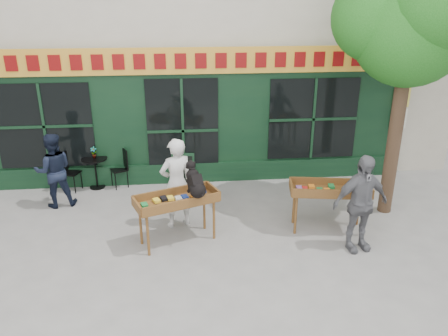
{
  "coord_description": "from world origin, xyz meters",
  "views": [
    {
      "loc": [
        -0.05,
        -7.84,
        4.33
      ],
      "look_at": [
        0.81,
        0.5,
        1.06
      ],
      "focal_mm": 35.0,
      "sensor_mm": 36.0,
      "label": 1
    }
  ],
  "objects_px": {
    "book_cart_center": "(177,202)",
    "woman": "(177,183)",
    "book_cart_right": "(330,192)",
    "man_left": "(54,171)",
    "dog": "(195,179)",
    "bistro_table": "(95,167)",
    "man_right": "(360,204)"
  },
  "relations": [
    {
      "from": "book_cart_center",
      "to": "bistro_table",
      "type": "height_order",
      "value": "book_cart_center"
    },
    {
      "from": "dog",
      "to": "woman",
      "type": "height_order",
      "value": "woman"
    },
    {
      "from": "dog",
      "to": "man_right",
      "type": "height_order",
      "value": "man_right"
    },
    {
      "from": "woman",
      "to": "book_cart_right",
      "type": "distance_m",
      "value": 3.0
    },
    {
      "from": "book_cart_center",
      "to": "book_cart_right",
      "type": "relative_size",
      "value": 1.03
    },
    {
      "from": "book_cart_center",
      "to": "bistro_table",
      "type": "bearing_deg",
      "value": 104.45
    },
    {
      "from": "book_cart_center",
      "to": "woman",
      "type": "xyz_separation_m",
      "value": [
        0.0,
        0.65,
        0.1
      ]
    },
    {
      "from": "book_cart_right",
      "to": "bistro_table",
      "type": "bearing_deg",
      "value": 161.95
    },
    {
      "from": "dog",
      "to": "woman",
      "type": "relative_size",
      "value": 0.33
    },
    {
      "from": "book_cart_right",
      "to": "book_cart_center",
      "type": "bearing_deg",
      "value": -167.23
    },
    {
      "from": "dog",
      "to": "book_cart_right",
      "type": "relative_size",
      "value": 0.38
    },
    {
      "from": "woman",
      "to": "man_right",
      "type": "height_order",
      "value": "woman"
    },
    {
      "from": "book_cart_right",
      "to": "man_left",
      "type": "height_order",
      "value": "man_left"
    },
    {
      "from": "woman",
      "to": "book_cart_right",
      "type": "relative_size",
      "value": 1.16
    },
    {
      "from": "dog",
      "to": "bistro_table",
      "type": "bearing_deg",
      "value": 108.5
    },
    {
      "from": "woman",
      "to": "man_left",
      "type": "bearing_deg",
      "value": -45.18
    },
    {
      "from": "dog",
      "to": "book_cart_right",
      "type": "xyz_separation_m",
      "value": [
        2.61,
        0.22,
        -0.47
      ]
    },
    {
      "from": "book_cart_center",
      "to": "dog",
      "type": "bearing_deg",
      "value": -29.27
    },
    {
      "from": "book_cart_center",
      "to": "dog",
      "type": "height_order",
      "value": "dog"
    },
    {
      "from": "dog",
      "to": "bistro_table",
      "type": "distance_m",
      "value": 3.69
    },
    {
      "from": "book_cart_center",
      "to": "dog",
      "type": "distance_m",
      "value": 0.59
    },
    {
      "from": "woman",
      "to": "man_left",
      "type": "height_order",
      "value": "woman"
    },
    {
      "from": "dog",
      "to": "bistro_table",
      "type": "xyz_separation_m",
      "value": [
        -2.31,
        2.78,
        -0.75
      ]
    },
    {
      "from": "man_left",
      "to": "woman",
      "type": "bearing_deg",
      "value": 141.11
    },
    {
      "from": "woman",
      "to": "bistro_table",
      "type": "distance_m",
      "value": 2.88
    },
    {
      "from": "dog",
      "to": "man_right",
      "type": "distance_m",
      "value": 2.98
    },
    {
      "from": "man_right",
      "to": "man_left",
      "type": "bearing_deg",
      "value": 147.3
    },
    {
      "from": "dog",
      "to": "woman",
      "type": "xyz_separation_m",
      "value": [
        -0.35,
        0.7,
        -0.37
      ]
    },
    {
      "from": "dog",
      "to": "man_right",
      "type": "xyz_separation_m",
      "value": [
        2.91,
        -0.53,
        -0.38
      ]
    },
    {
      "from": "man_left",
      "to": "dog",
      "type": "bearing_deg",
      "value": 133.07
    },
    {
      "from": "man_right",
      "to": "book_cart_center",
      "type": "bearing_deg",
      "value": 159.39
    },
    {
      "from": "book_cart_right",
      "to": "man_right",
      "type": "relative_size",
      "value": 0.87
    }
  ]
}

